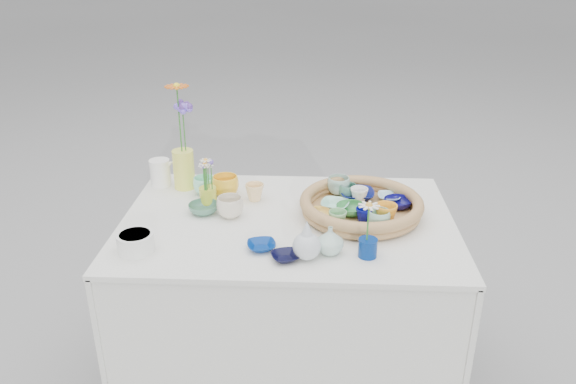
{
  "coord_description": "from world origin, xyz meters",
  "views": [
    {
      "loc": [
        0.09,
        -1.9,
        1.73
      ],
      "look_at": [
        0.0,
        0.02,
        0.87
      ],
      "focal_mm": 35.0,
      "sensor_mm": 36.0,
      "label": 1
    }
  ],
  "objects_px": {
    "display_table": "(288,376)",
    "tall_vase_yellow": "(184,169)",
    "wicker_tray": "(361,206)",
    "bud_vase_seafoam": "(330,240)"
  },
  "relations": [
    {
      "from": "display_table",
      "to": "tall_vase_yellow",
      "type": "distance_m",
      "value": 1.0
    },
    {
      "from": "tall_vase_yellow",
      "to": "wicker_tray",
      "type": "bearing_deg",
      "value": -17.55
    },
    {
      "from": "bud_vase_seafoam",
      "to": "display_table",
      "type": "bearing_deg",
      "value": 122.08
    },
    {
      "from": "display_table",
      "to": "tall_vase_yellow",
      "type": "height_order",
      "value": "tall_vase_yellow"
    },
    {
      "from": "wicker_tray",
      "to": "tall_vase_yellow",
      "type": "distance_m",
      "value": 0.77
    },
    {
      "from": "display_table",
      "to": "bud_vase_seafoam",
      "type": "height_order",
      "value": "bud_vase_seafoam"
    },
    {
      "from": "bud_vase_seafoam",
      "to": "tall_vase_yellow",
      "type": "xyz_separation_m",
      "value": [
        -0.61,
        0.53,
        0.04
      ]
    },
    {
      "from": "wicker_tray",
      "to": "bud_vase_seafoam",
      "type": "bearing_deg",
      "value": -113.15
    },
    {
      "from": "display_table",
      "to": "wicker_tray",
      "type": "bearing_deg",
      "value": 10.12
    },
    {
      "from": "wicker_tray",
      "to": "bud_vase_seafoam",
      "type": "xyz_separation_m",
      "value": [
        -0.13,
        -0.3,
        0.01
      ]
    }
  ]
}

